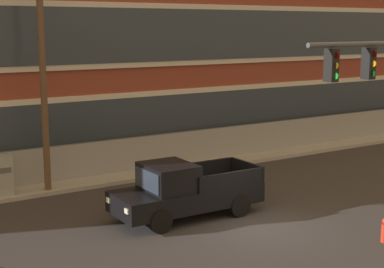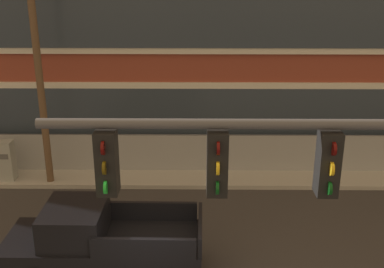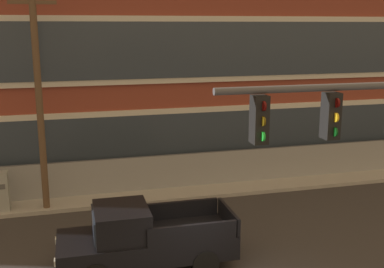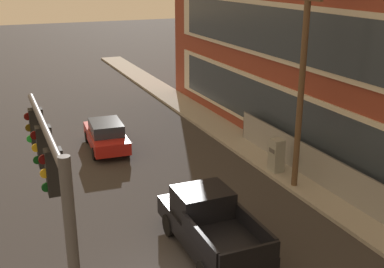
{
  "view_description": "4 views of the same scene",
  "coord_description": "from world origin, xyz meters",
  "px_view_note": "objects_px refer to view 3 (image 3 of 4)",
  "views": [
    {
      "loc": [
        -11.99,
        -14.6,
        6.59
      ],
      "look_at": [
        0.1,
        4.27,
        2.48
      ],
      "focal_mm": 55.0,
      "sensor_mm": 36.0,
      "label": 1
    },
    {
      "loc": [
        1.03,
        -9.09,
        8.08
      ],
      "look_at": [
        0.89,
        4.81,
        3.11
      ],
      "focal_mm": 45.0,
      "sensor_mm": 36.0,
      "label": 2
    },
    {
      "loc": [
        -3.61,
        -11.27,
        7.26
      ],
      "look_at": [
        0.58,
        4.47,
        3.55
      ],
      "focal_mm": 45.0,
      "sensor_mm": 36.0,
      "label": 3
    },
    {
      "loc": [
        11.37,
        -4.06,
        9.11
      ],
      "look_at": [
        -3.37,
        2.26,
        3.63
      ],
      "focal_mm": 45.0,
      "sensor_mm": 36.0,
      "label": 4
    }
  ],
  "objects_px": {
    "traffic_signal_mast": "(384,156)",
    "utility_pole_near_corner": "(38,86)",
    "electrical_cabinet": "(1,193)",
    "pickup_truck_black": "(143,238)"
  },
  "relations": [
    {
      "from": "traffic_signal_mast",
      "to": "utility_pole_near_corner",
      "type": "xyz_separation_m",
      "value": [
        -7.17,
        10.82,
        0.36
      ]
    },
    {
      "from": "pickup_truck_black",
      "to": "traffic_signal_mast",
      "type": "bearing_deg",
      "value": -51.8
    },
    {
      "from": "traffic_signal_mast",
      "to": "utility_pole_near_corner",
      "type": "bearing_deg",
      "value": 123.51
    },
    {
      "from": "utility_pole_near_corner",
      "to": "traffic_signal_mast",
      "type": "bearing_deg",
      "value": -56.49
    },
    {
      "from": "electrical_cabinet",
      "to": "pickup_truck_black",
      "type": "bearing_deg",
      "value": -50.33
    },
    {
      "from": "traffic_signal_mast",
      "to": "electrical_cabinet",
      "type": "relative_size",
      "value": 3.72
    },
    {
      "from": "traffic_signal_mast",
      "to": "pickup_truck_black",
      "type": "relative_size",
      "value": 1.19
    },
    {
      "from": "pickup_truck_black",
      "to": "utility_pole_near_corner",
      "type": "relative_size",
      "value": 0.58
    },
    {
      "from": "pickup_truck_black",
      "to": "utility_pole_near_corner",
      "type": "xyz_separation_m",
      "value": [
        -2.99,
        5.51,
        4.08
      ]
    },
    {
      "from": "utility_pole_near_corner",
      "to": "electrical_cabinet",
      "type": "relative_size",
      "value": 5.38
    }
  ]
}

